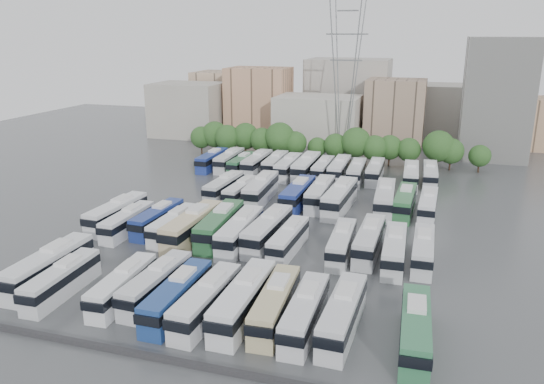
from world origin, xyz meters
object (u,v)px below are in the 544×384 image
(bus_r0_s10, at_px, (305,312))
(bus_r2_s11, at_px, (385,198))
(apartment_tower, at_px, (497,99))
(bus_r1_s6, at_px, (240,231))
(bus_r0_s9, at_px, (275,304))
(bus_r0_s13, at_px, (415,329))
(bus_r2_s9, at_px, (340,197))
(bus_r3_s0, at_px, (212,160))
(bus_r3_s2, at_px, (242,163))
(bus_r3_s12, at_px, (411,175))
(bus_r2_s13, at_px, (428,205))
(bus_r0_s7, at_px, (206,300))
(bus_r1_s1, at_px, (128,221))
(bus_r3_s5, at_px, (288,167))
(bus_r3_s9, at_px, (356,172))
(bus_r1_s0, at_px, (117,213))
(bus_r3_s13, at_px, (430,174))
(bus_r3_s6, at_px, (306,167))
(bus_r1_s12, at_px, (394,249))
(bus_r3_s7, at_px, (323,169))
(bus_r3_s8, at_px, (339,169))
(bus_r0_s6, at_px, (177,295))
(bus_r1_s13, at_px, (423,250))
(bus_r0_s2, at_px, (62,280))
(bus_r2_s8, at_px, (320,193))
(bus_r3_s1, at_px, (229,160))
(bus_r3_s10, at_px, (375,171))
(bus_r0_s1, at_px, (49,266))
(bus_r0_s5, at_px, (156,283))
(bus_r3_s3, at_px, (257,163))
(bus_r0_s4, at_px, (123,285))
(bus_r2_s3, at_px, (224,187))
(bus_r2_s4, at_px, (241,191))
(bus_r0_s8, at_px, (244,300))
(bus_r1_s5, at_px, (220,225))
(bus_r1_s11, at_px, (369,240))
(bus_r1_s8, at_px, (288,239))
(bus_r2_s12, at_px, (405,201))
(bus_r0_s11, at_px, (343,314))
(bus_r1_s7, at_px, (268,230))
(bus_r1_s3, at_px, (174,224))
(bus_r1_s10, at_px, (342,243))
(bus_r3_s4, at_px, (275,163))

(bus_r0_s10, height_order, bus_r2_s11, bus_r2_s11)
(apartment_tower, height_order, bus_r1_s6, apartment_tower)
(bus_r0_s9, xyz_separation_m, bus_r0_s13, (13.13, -0.64, -0.01))
(bus_r2_s9, xyz_separation_m, bus_r3_s0, (-29.84, 18.80, -0.28))
(bus_r0_s13, height_order, bus_r1_s6, bus_r1_s6)
(bus_r3_s2, distance_m, bus_r3_s12, 32.96)
(bus_r2_s13, bearing_deg, bus_r0_s7, -116.26)
(bus_r1_s1, xyz_separation_m, bus_r3_s5, (13.28, 36.03, 0.20))
(bus_r3_s9, bearing_deg, bus_r1_s0, -133.16)
(bus_r3_s12, xyz_separation_m, bus_r3_s13, (3.34, 1.85, -0.06))
(bus_r3_s5, xyz_separation_m, bus_r3_s6, (3.46, 0.44, 0.16))
(bus_r2_s11, distance_m, bus_r3_s9, 17.29)
(bus_r1_s12, xyz_separation_m, bus_r3_s7, (-16.39, 36.39, -0.06))
(bus_r1_s6, height_order, bus_r3_s8, bus_r1_s6)
(bus_r0_s6, height_order, bus_r0_s10, bus_r0_s6)
(bus_r1_s13, height_order, bus_r3_s2, bus_r1_s13)
(bus_r0_s2, height_order, bus_r2_s8, bus_r2_s8)
(bus_r0_s6, xyz_separation_m, bus_r2_s13, (23.17, 37.50, -0.07))
(bus_r3_s1, xyz_separation_m, bus_r3_s10, (29.62, -0.47, -0.02))
(bus_r0_s1, bearing_deg, bus_r2_s13, 41.88)
(bus_r0_s5, bearing_deg, bus_r3_s12, 68.27)
(bus_r3_s3, bearing_deg, bus_r3_s5, -9.45)
(bus_r0_s4, bearing_deg, bus_r3_s10, 67.59)
(bus_r3_s5, xyz_separation_m, bus_r3_s8, (9.81, 1.02, 0.02))
(bus_r0_s4, relative_size, bus_r3_s0, 0.96)
(bus_r0_s13, height_order, bus_r3_s9, bus_r0_s13)
(bus_r2_s3, relative_size, bus_r3_s13, 1.00)
(bus_r1_s0, height_order, bus_r2_s4, bus_r1_s0)
(bus_r0_s8, bearing_deg, bus_r2_s13, 65.90)
(bus_r0_s6, height_order, bus_r3_s6, bus_r3_s6)
(apartment_tower, distance_m, bus_r1_s5, 75.39)
(bus_r1_s11, xyz_separation_m, bus_r3_s0, (-36.44, 34.86, -0.06))
(bus_r1_s8, bearing_deg, bus_r0_s7, -98.18)
(apartment_tower, bearing_deg, bus_r2_s11, -112.86)
(bus_r1_s11, bearing_deg, bus_r3_s6, 116.86)
(bus_r2_s12, relative_size, bus_r3_s9, 1.03)
(bus_r0_s7, height_order, bus_r0_s11, bus_r0_s11)
(bus_r0_s10, xyz_separation_m, bus_r3_s8, (-6.47, 54.19, 0.13))
(bus_r0_s2, xyz_separation_m, bus_r1_s7, (16.69, 19.88, 0.27))
(bus_r1_s0, height_order, bus_r3_s0, bus_r1_s0)
(bus_r1_s3, height_order, bus_r1_s13, bus_r1_s13)
(bus_r3_s6, bearing_deg, bus_r0_s9, -79.64)
(bus_r0_s8, bearing_deg, bus_r3_s1, 112.96)
(bus_r2_s11, xyz_separation_m, bus_r3_s3, (-26.79, 16.93, -0.10))
(bus_r2_s9, bearing_deg, bus_r0_s4, -111.59)
(bus_r1_s10, relative_size, bus_r2_s9, 0.83)
(bus_r0_s4, relative_size, bus_r3_s7, 0.98)
(bus_r3_s4, bearing_deg, bus_r1_s3, -96.66)
(bus_r0_s11, bearing_deg, bus_r0_s9, -178.92)
(bus_r1_s0, height_order, bus_r3_s3, bus_r3_s3)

